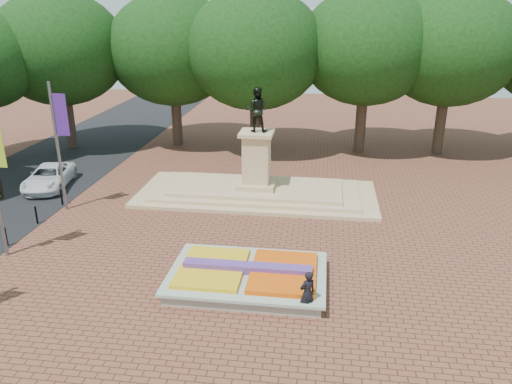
# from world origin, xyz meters

# --- Properties ---
(ground) EXTENTS (90.00, 90.00, 0.00)m
(ground) POSITION_xyz_m (0.00, 0.00, 0.00)
(ground) COLOR brown
(ground) RESTS_ON ground
(flower_bed) EXTENTS (6.30, 4.30, 0.91)m
(flower_bed) POSITION_xyz_m (1.03, -2.00, 0.38)
(flower_bed) COLOR gray
(flower_bed) RESTS_ON ground
(monument) EXTENTS (14.00, 6.00, 6.40)m
(monument) POSITION_xyz_m (0.00, 8.00, 0.88)
(monument) COLOR tan
(monument) RESTS_ON ground
(tree_row_back) EXTENTS (44.80, 8.80, 10.43)m
(tree_row_back) POSITION_xyz_m (2.33, 18.00, 6.67)
(tree_row_back) COLOR #3C2B20
(tree_row_back) RESTS_ON ground
(van) EXTENTS (3.18, 5.23, 1.36)m
(van) POSITION_xyz_m (-12.91, 7.67, 0.68)
(van) COLOR silver
(van) RESTS_ON ground
(pedestrian) EXTENTS (0.77, 0.71, 1.76)m
(pedestrian) POSITION_xyz_m (3.47, -3.77, 0.88)
(pedestrian) COLOR black
(pedestrian) RESTS_ON ground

